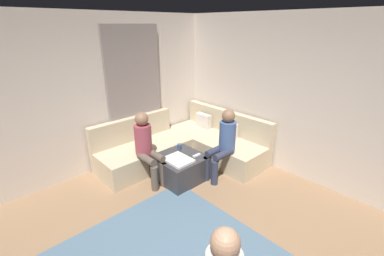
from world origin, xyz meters
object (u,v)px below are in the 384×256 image
at_px(game_remote, 197,155).
at_px(ottoman, 180,167).
at_px(coffee_mug, 179,147).
at_px(person_on_couch_back, 223,141).
at_px(person_on_couch_side, 147,145).
at_px(sectional_couch, 185,146).

bearing_deg(game_remote, ottoman, -129.29).
relative_size(coffee_mug, person_on_couch_back, 0.08).
height_order(coffee_mug, person_on_couch_side, person_on_couch_side).
bearing_deg(coffee_mug, person_on_couch_side, -99.57).
bearing_deg(person_on_couch_back, sectional_couch, 3.49).
distance_m(sectional_couch, coffee_mug, 0.48).
bearing_deg(game_remote, person_on_couch_back, 56.51).
height_order(coffee_mug, game_remote, coffee_mug).
bearing_deg(person_on_couch_side, coffee_mug, 170.43).
distance_m(ottoman, coffee_mug, 0.38).
bearing_deg(sectional_couch, coffee_mug, -55.73).
height_order(ottoman, coffee_mug, coffee_mug).
distance_m(sectional_couch, game_remote, 0.74).
bearing_deg(coffee_mug, game_remote, 5.71).
bearing_deg(ottoman, person_on_couch_back, 54.29).
bearing_deg(person_on_couch_back, ottoman, 54.29).
bearing_deg(sectional_couch, person_on_couch_side, -81.38).
height_order(sectional_couch, coffee_mug, sectional_couch).
distance_m(coffee_mug, person_on_couch_side, 0.64).
bearing_deg(coffee_mug, person_on_couch_back, 32.89).
distance_m(person_on_couch_back, person_on_couch_side, 1.28).
height_order(sectional_couch, game_remote, sectional_couch).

